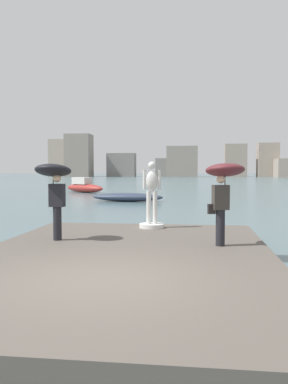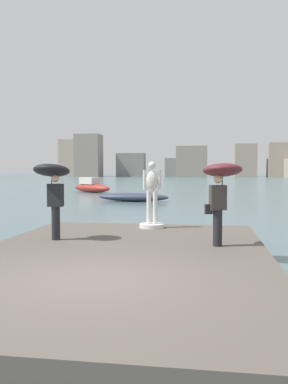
{
  "view_description": "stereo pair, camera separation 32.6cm",
  "coord_description": "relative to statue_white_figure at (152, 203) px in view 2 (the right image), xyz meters",
  "views": [
    {
      "loc": [
        1.57,
        -6.77,
        2.25
      ],
      "look_at": [
        0.0,
        5.94,
        1.55
      ],
      "focal_mm": 38.38,
      "sensor_mm": 36.0,
      "label": 1
    },
    {
      "loc": [
        1.9,
        -6.73,
        2.25
      ],
      "look_at": [
        0.0,
        5.94,
        1.55
      ],
      "focal_mm": 38.38,
      "sensor_mm": 36.0,
      "label": 2
    }
  ],
  "objects": [
    {
      "name": "boat_mid",
      "position": [
        -9.54,
        26.59,
        -0.65
      ],
      "size": [
        5.13,
        4.38,
        1.47
      ],
      "color": "#9E2D28",
      "rests_on": "ground"
    },
    {
      "name": "distant_skyline",
      "position": [
        -1.77,
        116.75,
        4.06
      ],
      "size": [
        92.49,
        13.75,
        13.71
      ],
      "color": "#A89989",
      "rests_on": "ground"
    },
    {
      "name": "onlooker_left",
      "position": [
        -2.31,
        -2.55,
        0.78
      ],
      "size": [
        1.01,
        1.05,
        2.06
      ],
      "color": "black",
      "rests_on": "pier"
    },
    {
      "name": "pier",
      "position": [
        -0.23,
        -4.13,
        -1.01
      ],
      "size": [
        6.68,
        10.02,
        0.4
      ],
      "primitive_type": "cube",
      "color": "#564F47",
      "rests_on": "ground"
    },
    {
      "name": "statue_white_figure",
      "position": [
        0.0,
        0.0,
        0.0
      ],
      "size": [
        0.8,
        0.8,
        2.1
      ],
      "color": "silver",
      "rests_on": "pier"
    },
    {
      "name": "ground_plane",
      "position": [
        -0.23,
        33.86,
        -1.21
      ],
      "size": [
        400.0,
        400.0,
        0.0
      ],
      "primitive_type": "plane",
      "color": "#4C666B"
    },
    {
      "name": "boat_near",
      "position": [
        -3.38,
        15.69,
        -0.9
      ],
      "size": [
        5.17,
        1.75,
        0.6
      ],
      "color": "#2D384C",
      "rests_on": "ground"
    },
    {
      "name": "onlooker_right",
      "position": [
        2.04,
        -2.83,
        0.77
      ],
      "size": [
        1.17,
        1.19,
        2.05
      ],
      "color": "black",
      "rests_on": "pier"
    }
  ]
}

